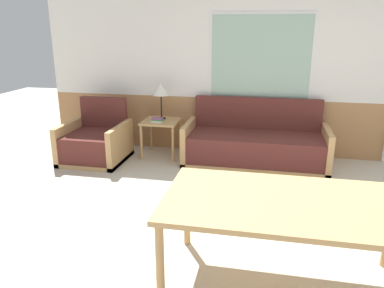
% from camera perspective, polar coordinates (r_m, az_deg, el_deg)
% --- Properties ---
extents(ground_plane, '(16.00, 16.00, 0.00)m').
position_cam_1_polar(ground_plane, '(3.73, 11.11, -14.26)').
color(ground_plane, beige).
extents(wall_back, '(7.20, 0.09, 2.70)m').
position_cam_1_polar(wall_back, '(5.84, 12.23, 11.34)').
color(wall_back, '#AD7A4C').
rests_on(wall_back, ground_plane).
extents(couch, '(2.06, 0.85, 0.92)m').
position_cam_1_polar(couch, '(5.58, 9.57, -0.20)').
color(couch, tan).
rests_on(couch, ground_plane).
extents(armchair, '(0.90, 0.88, 0.90)m').
position_cam_1_polar(armchair, '(5.81, -14.47, 0.12)').
color(armchair, tan).
rests_on(armchair, ground_plane).
extents(side_table, '(0.55, 0.55, 0.56)m').
position_cam_1_polar(side_table, '(5.80, -4.72, 2.71)').
color(side_table, tan).
rests_on(side_table, ground_plane).
extents(table_lamp, '(0.26, 0.26, 0.57)m').
position_cam_1_polar(table_lamp, '(5.78, -4.76, 8.24)').
color(table_lamp, black).
rests_on(table_lamp, side_table).
extents(book_stack, '(0.19, 0.16, 0.06)m').
position_cam_1_polar(book_stack, '(5.69, -5.27, 3.66)').
color(book_stack, white).
rests_on(book_stack, side_table).
extents(dining_table, '(1.83, 1.00, 0.73)m').
position_cam_1_polar(dining_table, '(2.86, 14.43, -9.50)').
color(dining_table, tan).
rests_on(dining_table, ground_plane).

